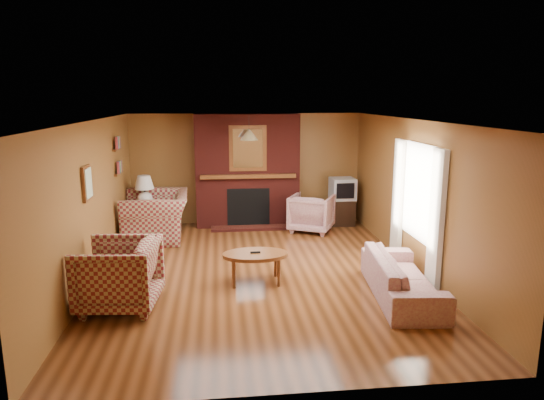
{
  "coord_description": "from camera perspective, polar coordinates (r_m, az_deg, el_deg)",
  "views": [
    {
      "loc": [
        -0.6,
        -7.3,
        2.74
      ],
      "look_at": [
        0.27,
        0.6,
        1.05
      ],
      "focal_mm": 32.0,
      "sensor_mm": 36.0,
      "label": 1
    }
  ],
  "objects": [
    {
      "name": "window_right",
      "position": [
        7.89,
        16.63,
        -0.31
      ],
      "size": [
        0.1,
        1.85,
        2.0
      ],
      "color": "beige",
      "rests_on": "wall_right"
    },
    {
      "name": "bookshelf",
      "position": [
        9.44,
        -17.55,
        4.91
      ],
      "size": [
        0.09,
        0.55,
        0.71
      ],
      "color": "brown",
      "rests_on": "wall_left"
    },
    {
      "name": "floral_armchair",
      "position": [
        10.09,
        4.68,
        -1.52
      ],
      "size": [
        1.11,
        1.13,
        0.77
      ],
      "primitive_type": "imported",
      "rotation": [
        0.0,
        0.0,
        2.69
      ],
      "color": "#BBAB91",
      "rests_on": "floor"
    },
    {
      "name": "wall_back",
      "position": [
        10.68,
        -3.0,
        3.7
      ],
      "size": [
        6.5,
        0.0,
        6.5
      ],
      "primitive_type": "plane",
      "rotation": [
        1.57,
        0.0,
        0.0
      ],
      "color": "brown",
      "rests_on": "floor"
    },
    {
      "name": "crt_tv",
      "position": [
        10.61,
        8.29,
        1.32
      ],
      "size": [
        0.52,
        0.52,
        0.47
      ],
      "color": "#A6A8AD",
      "rests_on": "tv_stand"
    },
    {
      "name": "tv_stand",
      "position": [
        10.73,
        8.2,
        -1.37
      ],
      "size": [
        0.54,
        0.5,
        0.56
      ],
      "primitive_type": "cube",
      "rotation": [
        0.0,
        0.0,
        -0.06
      ],
      "color": "black",
      "rests_on": "floor"
    },
    {
      "name": "plaid_armchair",
      "position": [
        6.74,
        -17.62,
        -8.4
      ],
      "size": [
        1.09,
        1.06,
        0.91
      ],
      "primitive_type": "imported",
      "rotation": [
        0.0,
        0.0,
        -1.66
      ],
      "color": "maroon",
      "rests_on": "floor"
    },
    {
      "name": "wall_right",
      "position": [
        8.08,
        16.43,
        0.51
      ],
      "size": [
        0.0,
        6.5,
        6.5
      ],
      "primitive_type": "plane",
      "rotation": [
        1.57,
        0.0,
        -1.57
      ],
      "color": "brown",
      "rests_on": "floor"
    },
    {
      "name": "side_table",
      "position": [
        10.16,
        -14.58,
        -2.34
      ],
      "size": [
        0.45,
        0.45,
        0.58
      ],
      "primitive_type": "cube",
      "rotation": [
        0.0,
        0.0,
        0.02
      ],
      "color": "brown",
      "rests_on": "floor"
    },
    {
      "name": "pendant_light",
      "position": [
        9.64,
        -2.71,
        7.59
      ],
      "size": [
        0.36,
        0.36,
        0.48
      ],
      "color": "black",
      "rests_on": "ceiling"
    },
    {
      "name": "coffee_table",
      "position": [
        7.29,
        -1.97,
        -6.64
      ],
      "size": [
        0.98,
        0.61,
        0.48
      ],
      "color": "brown",
      "rests_on": "floor"
    },
    {
      "name": "botanical_print",
      "position": [
        7.34,
        -20.92,
        1.86
      ],
      "size": [
        0.05,
        0.4,
        0.5
      ],
      "color": "brown",
      "rests_on": "wall_left"
    },
    {
      "name": "ceiling",
      "position": [
        7.33,
        -1.59,
        9.33
      ],
      "size": [
        6.5,
        6.5,
        0.0
      ],
      "primitive_type": "plane",
      "rotation": [
        3.14,
        0.0,
        0.0
      ],
      "color": "white",
      "rests_on": "wall_back"
    },
    {
      "name": "floral_sofa",
      "position": [
        7.07,
        15.05,
        -8.72
      ],
      "size": [
        0.98,
        2.05,
        0.58
      ],
      "primitive_type": "imported",
      "rotation": [
        0.0,
        0.0,
        1.47
      ],
      "color": "#BBAB91",
      "rests_on": "floor"
    },
    {
      "name": "wall_front",
      "position": [
        4.37,
        2.07,
        -8.66
      ],
      "size": [
        6.5,
        0.0,
        6.5
      ],
      "primitive_type": "plane",
      "rotation": [
        -1.57,
        0.0,
        0.0
      ],
      "color": "brown",
      "rests_on": "floor"
    },
    {
      "name": "wall_left",
      "position": [
        7.7,
        -20.42,
        -0.32
      ],
      "size": [
        0.0,
        6.5,
        6.5
      ],
      "primitive_type": "plane",
      "rotation": [
        1.57,
        0.0,
        1.57
      ],
      "color": "brown",
      "rests_on": "floor"
    },
    {
      "name": "fireplace",
      "position": [
        10.42,
        -2.91,
        3.39
      ],
      "size": [
        2.2,
        0.82,
        2.4
      ],
      "color": "#4E1511",
      "rests_on": "floor"
    },
    {
      "name": "floor",
      "position": [
        7.82,
        -1.48,
        -8.52
      ],
      "size": [
        6.5,
        6.5,
        0.0
      ],
      "primitive_type": "plane",
      "color": "#4A260F",
      "rests_on": "ground"
    },
    {
      "name": "plaid_loveseat",
      "position": [
        9.76,
        -13.46,
        -1.86
      ],
      "size": [
        1.3,
        1.47,
        0.92
      ],
      "primitive_type": "imported",
      "rotation": [
        0.0,
        0.0,
        -1.52
      ],
      "color": "maroon",
      "rests_on": "floor"
    },
    {
      "name": "table_lamp",
      "position": [
        10.03,
        -14.78,
        1.21
      ],
      "size": [
        0.38,
        0.38,
        0.63
      ],
      "color": "white",
      "rests_on": "side_table"
    }
  ]
}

